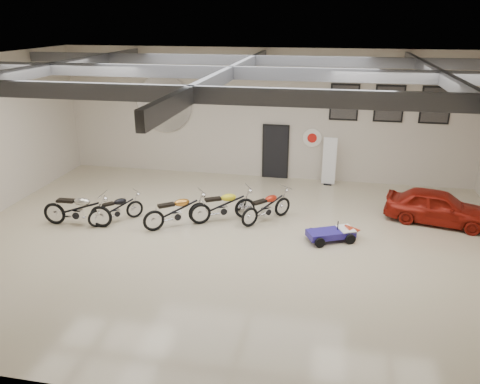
% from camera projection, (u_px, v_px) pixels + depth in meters
% --- Properties ---
extents(floor, '(16.00, 12.00, 0.01)m').
position_uv_depth(floor, '(232.00, 242.00, 13.41)').
color(floor, tan).
rests_on(floor, ground).
extents(ceiling, '(16.00, 12.00, 0.01)m').
position_uv_depth(ceiling, '(231.00, 62.00, 11.64)').
color(ceiling, slate).
rests_on(ceiling, back_wall).
extents(back_wall, '(16.00, 0.02, 5.00)m').
position_uv_depth(back_wall, '(264.00, 115.00, 18.03)').
color(back_wall, beige).
rests_on(back_wall, floor).
extents(ceiling_beams, '(15.80, 11.80, 0.32)m').
position_uv_depth(ceiling_beams, '(231.00, 73.00, 11.73)').
color(ceiling_beams, '#57585E').
rests_on(ceiling_beams, ceiling).
extents(door, '(0.92, 0.08, 2.10)m').
position_uv_depth(door, '(275.00, 152.00, 18.41)').
color(door, black).
rests_on(door, back_wall).
extents(logo_plaque, '(2.30, 0.06, 1.16)m').
position_uv_depth(logo_plaque, '(164.00, 104.00, 18.60)').
color(logo_plaque, silver).
rests_on(logo_plaque, back_wall).
extents(poster_left, '(1.05, 0.08, 1.35)m').
position_uv_depth(poster_left, '(344.00, 102.00, 17.25)').
color(poster_left, black).
rests_on(poster_left, back_wall).
extents(poster_mid, '(1.05, 0.08, 1.35)m').
position_uv_depth(poster_mid, '(389.00, 104.00, 16.96)').
color(poster_mid, black).
rests_on(poster_mid, back_wall).
extents(poster_right, '(1.05, 0.08, 1.35)m').
position_uv_depth(poster_right, '(436.00, 105.00, 16.67)').
color(poster_right, black).
rests_on(poster_right, back_wall).
extents(oil_sign, '(0.72, 0.10, 0.72)m').
position_uv_depth(oil_sign, '(312.00, 138.00, 17.93)').
color(oil_sign, white).
rests_on(oil_sign, back_wall).
extents(banner_stand, '(0.52, 0.23, 1.86)m').
position_uv_depth(banner_stand, '(329.00, 161.00, 17.66)').
color(banner_stand, white).
rests_on(banner_stand, floor).
extents(motorcycle_silver, '(2.20, 0.76, 1.13)m').
position_uv_depth(motorcycle_silver, '(77.00, 209.00, 14.28)').
color(motorcycle_silver, silver).
rests_on(motorcycle_silver, floor).
extents(motorcycle_black, '(1.61, 1.65, 0.92)m').
position_uv_depth(motorcycle_black, '(116.00, 209.00, 14.57)').
color(motorcycle_black, silver).
rests_on(motorcycle_black, floor).
extents(motorcycle_gold, '(2.02, 1.74, 1.07)m').
position_uv_depth(motorcycle_gold, '(176.00, 211.00, 14.23)').
color(motorcycle_gold, silver).
rests_on(motorcycle_gold, floor).
extents(motorcycle_yellow, '(2.13, 1.57, 1.08)m').
position_uv_depth(motorcycle_yellow, '(223.00, 205.00, 14.62)').
color(motorcycle_yellow, silver).
rests_on(motorcycle_yellow, floor).
extents(motorcycle_red, '(1.73, 1.84, 1.00)m').
position_uv_depth(motorcycle_red, '(267.00, 206.00, 14.63)').
color(motorcycle_red, silver).
rests_on(motorcycle_red, floor).
extents(go_kart, '(1.82, 1.38, 0.60)m').
position_uv_depth(go_kart, '(335.00, 231.00, 13.44)').
color(go_kart, navy).
rests_on(go_kart, floor).
extents(vintage_car, '(1.93, 3.34, 1.07)m').
position_uv_depth(vintage_car, '(438.00, 207.00, 14.52)').
color(vintage_car, maroon).
rests_on(vintage_car, floor).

